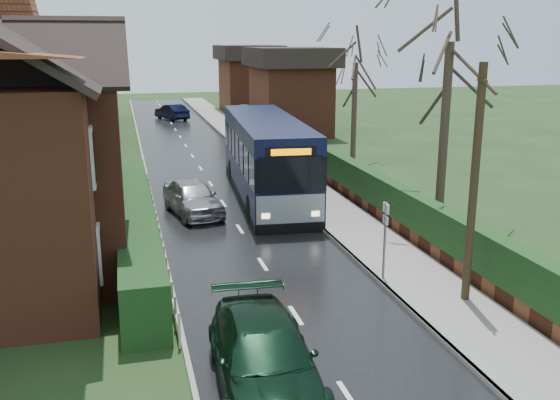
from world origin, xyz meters
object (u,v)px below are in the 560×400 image
object	(u,v)px
telegraph_pole	(474,187)
car_green	(264,357)
car_silver	(192,197)
bus_stop_sign	(385,230)
bus	(266,158)

from	to	relation	value
telegraph_pole	car_green	bearing A→B (deg)	-137.09
car_silver	car_green	distance (m)	13.88
bus_stop_sign	telegraph_pole	size ratio (longest dim) A/B	0.38
telegraph_pole	bus	bearing A→B (deg)	119.62
bus_stop_sign	telegraph_pole	xyz separation A→B (m)	(1.60, -1.98, 1.68)
bus	car_green	size ratio (longest dim) A/B	2.39
bus	car_silver	distance (m)	4.45
bus	car_green	world-z (taller)	bus
car_silver	bus	bearing A→B (deg)	20.25
car_silver	bus_stop_sign	size ratio (longest dim) A/B	1.72
car_green	bus_stop_sign	bearing A→B (deg)	48.68
car_silver	telegraph_pole	bearing A→B (deg)	-71.01
car_green	car_silver	bearing A→B (deg)	92.74
car_silver	car_green	world-z (taller)	car_green
bus	telegraph_pole	world-z (taller)	telegraph_pole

